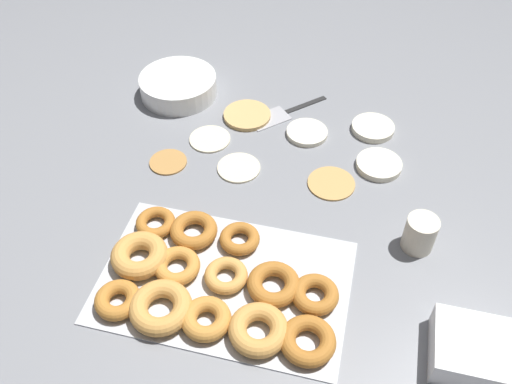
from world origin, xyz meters
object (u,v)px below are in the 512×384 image
Objects in this scene: pancake_0 at (247,115)px; donut_tray at (212,284)px; pancake_7 at (169,160)px; spatula at (277,115)px; pancake_3 at (373,128)px; pancake_5 at (239,167)px; pancake_4 at (210,138)px; batter_bowl at (178,86)px; container_stack at (472,351)px; pancake_2 at (307,133)px; pancake_1 at (331,183)px; paper_cup at (420,234)px; pancake_6 at (379,165)px.

donut_tray reaches higher than pancake_0.
spatula is at bearing 47.42° from pancake_7.
pancake_3 reaches higher than pancake_5.
batter_bowl reaches higher than pancake_4.
pancake_3 is at bearing 26.83° from pancake_7.
pancake_5 is at bearing 144.33° from container_stack.
pancake_0 is 1.19× the size of pancake_2.
pancake_1 is 1.40× the size of paper_cup.
pancake_2 reaches higher than spatula.
donut_tray reaches higher than pancake_1.
pancake_2 is 1.01× the size of pancake_4.
container_stack is (0.28, -0.36, 0.02)m from pancake_1.
container_stack is at bearing -27.21° from pancake_7.
pancake_7 is at bearing 122.85° from donut_tray.
pancake_6 is 1.38× the size of paper_cup.
pancake_5 reaches higher than spatula.
pancake_4 is at bearing 139.41° from pancake_5.
paper_cup reaches higher than pancake_6.
container_stack is (0.19, -0.44, 0.02)m from pancake_6.
pancake_2 is 1.33× the size of paper_cup.
pancake_7 is (-0.07, -0.10, -0.00)m from pancake_4.
batter_bowl is (-0.06, 0.25, 0.02)m from pancake_7.
pancake_6 is 1.20× the size of pancake_7.
container_stack is at bearing -3.76° from donut_tray.
batter_bowl reaches higher than pancake_6.
pancake_1 is 0.22m from pancake_3.
pancake_5 is at bearing -46.39° from batter_bowl.
pancake_1 is 1.22× the size of pancake_7.
pancake_0 is 0.64× the size of spatula.
pancake_1 is 0.53× the size of batter_bowl.
pancake_5 is 0.16m from pancake_7.
donut_tray is at bearing -82.84° from pancake_0.
pancake_3 is 1.05× the size of pancake_5.
paper_cup is at bearing -66.43° from pancake_6.
pancake_3 and pancake_6 have the same top height.
pancake_1 is 0.23× the size of donut_tray.
pancake_3 is 0.24m from spatula.
batter_bowl is (-0.54, 0.16, 0.02)m from pancake_6.
pancake_7 is at bearing -174.08° from pancake_5.
pancake_0 is 0.16m from pancake_2.
paper_cup is at bearing -18.06° from pancake_5.
pancake_3 is at bearing 19.35° from pancake_2.
pancake_6 reaches higher than pancake_1.
container_stack reaches higher than pancake_2.
donut_tray is at bearing -57.15° from pancake_7.
spatula is at bearing 179.96° from pancake_3.
pancake_0 is 1.58× the size of paper_cup.
pancake_1 is 0.46m from container_stack.
pancake_5 is 0.75× the size of container_stack.
pancake_1 is 0.50m from batter_bowl.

